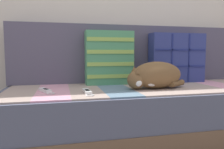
{
  "coord_description": "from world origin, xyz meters",
  "views": [
    {
      "loc": [
        -0.57,
        -1.35,
        0.63
      ],
      "look_at": [
        -0.24,
        0.08,
        0.49
      ],
      "focal_mm": 35.0,
      "sensor_mm": 36.0,
      "label": 1
    }
  ],
  "objects_px": {
    "throw_pillow_quilted": "(177,58)",
    "sleeping_cat": "(154,76)",
    "throw_pillow_striped": "(109,58)",
    "couch": "(140,113)",
    "game_remote_far": "(45,91)",
    "game_remote_near": "(87,92)"
  },
  "relations": [
    {
      "from": "game_remote_near",
      "to": "game_remote_far",
      "type": "xyz_separation_m",
      "value": [
        -0.25,
        0.1,
        -0.0
      ]
    },
    {
      "from": "couch",
      "to": "sleeping_cat",
      "type": "distance_m",
      "value": 0.32
    },
    {
      "from": "couch",
      "to": "game_remote_near",
      "type": "height_order",
      "value": "game_remote_near"
    },
    {
      "from": "sleeping_cat",
      "to": "game_remote_far",
      "type": "distance_m",
      "value": 0.73
    },
    {
      "from": "throw_pillow_striped",
      "to": "couch",
      "type": "bearing_deg",
      "value": -41.37
    },
    {
      "from": "throw_pillow_striped",
      "to": "sleeping_cat",
      "type": "bearing_deg",
      "value": -49.67
    },
    {
      "from": "couch",
      "to": "game_remote_near",
      "type": "bearing_deg",
      "value": -155.88
    },
    {
      "from": "throw_pillow_quilted",
      "to": "game_remote_far",
      "type": "xyz_separation_m",
      "value": [
        -1.06,
        -0.26,
        -0.2
      ]
    },
    {
      "from": "couch",
      "to": "sleeping_cat",
      "type": "bearing_deg",
      "value": -66.83
    },
    {
      "from": "throw_pillow_quilted",
      "to": "game_remote_far",
      "type": "bearing_deg",
      "value": -166.03
    },
    {
      "from": "couch",
      "to": "game_remote_near",
      "type": "xyz_separation_m",
      "value": [
        -0.42,
        -0.19,
        0.21
      ]
    },
    {
      "from": "throw_pillow_striped",
      "to": "sleeping_cat",
      "type": "relative_size",
      "value": 0.94
    },
    {
      "from": "sleeping_cat",
      "to": "game_remote_near",
      "type": "relative_size",
      "value": 2.21
    },
    {
      "from": "game_remote_far",
      "to": "throw_pillow_quilted",
      "type": "bearing_deg",
      "value": 13.97
    },
    {
      "from": "throw_pillow_quilted",
      "to": "sleeping_cat",
      "type": "relative_size",
      "value": 1.06
    },
    {
      "from": "throw_pillow_quilted",
      "to": "game_remote_near",
      "type": "xyz_separation_m",
      "value": [
        -0.81,
        -0.36,
        -0.2
      ]
    },
    {
      "from": "couch",
      "to": "game_remote_far",
      "type": "bearing_deg",
      "value": -172.64
    },
    {
      "from": "game_remote_near",
      "to": "sleeping_cat",
      "type": "bearing_deg",
      "value": 8.17
    },
    {
      "from": "throw_pillow_quilted",
      "to": "sleeping_cat",
      "type": "distance_m",
      "value": 0.46
    },
    {
      "from": "couch",
      "to": "throw_pillow_quilted",
      "type": "xyz_separation_m",
      "value": [
        0.39,
        0.18,
        0.4
      ]
    },
    {
      "from": "sleeping_cat",
      "to": "throw_pillow_striped",
      "type": "bearing_deg",
      "value": 130.33
    },
    {
      "from": "throw_pillow_quilted",
      "to": "sleeping_cat",
      "type": "bearing_deg",
      "value": -138.61
    }
  ]
}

